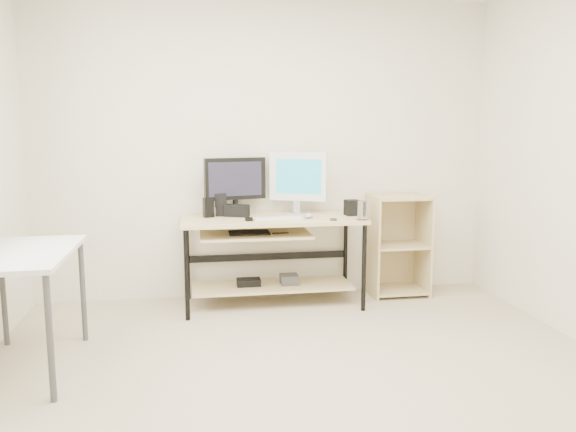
# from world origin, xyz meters

# --- Properties ---
(room) EXTENTS (4.01, 4.01, 2.62)m
(room) POSITION_xyz_m (-0.14, 0.04, 1.32)
(room) COLOR #BCAD90
(room) RESTS_ON ground
(desk) EXTENTS (1.50, 0.65, 0.75)m
(desk) POSITION_xyz_m (-0.03, 1.66, 0.54)
(desk) COLOR #D7C288
(desk) RESTS_ON ground
(side_table) EXTENTS (0.60, 1.00, 0.75)m
(side_table) POSITION_xyz_m (-1.68, 0.60, 0.67)
(side_table) COLOR silver
(side_table) RESTS_ON ground
(shelf_unit) EXTENTS (0.50, 0.40, 0.90)m
(shelf_unit) POSITION_xyz_m (1.15, 1.82, 0.45)
(shelf_unit) COLOR #D0BA82
(shelf_unit) RESTS_ON ground
(black_monitor) EXTENTS (0.53, 0.22, 0.49)m
(black_monitor) POSITION_xyz_m (-0.29, 1.85, 1.03)
(black_monitor) COLOR black
(black_monitor) RESTS_ON desk
(white_imac) EXTENTS (0.48, 0.24, 0.53)m
(white_imac) POSITION_xyz_m (0.25, 1.84, 1.06)
(white_imac) COLOR silver
(white_imac) RESTS_ON desk
(keyboard) EXTENTS (0.40, 0.12, 0.01)m
(keyboard) POSITION_xyz_m (0.03, 1.57, 0.76)
(keyboard) COLOR silver
(keyboard) RESTS_ON desk
(mouse) EXTENTS (0.11, 0.14, 0.04)m
(mouse) POSITION_xyz_m (0.29, 1.58, 0.77)
(mouse) COLOR #BBBBC1
(mouse) RESTS_ON desk
(center_speaker) EXTENTS (0.22, 0.17, 0.10)m
(center_speaker) POSITION_xyz_m (-0.29, 1.75, 0.80)
(center_speaker) COLOR black
(center_speaker) RESTS_ON desk
(speaker_left) EXTENTS (0.10, 0.10, 0.19)m
(speaker_left) POSITION_xyz_m (-0.42, 1.81, 0.85)
(speaker_left) COLOR black
(speaker_left) RESTS_ON desk
(speaker_right) EXTENTS (0.13, 0.13, 0.13)m
(speaker_right) POSITION_xyz_m (0.68, 1.66, 0.82)
(speaker_right) COLOR black
(speaker_right) RESTS_ON desk
(audio_controller) EXTENTS (0.10, 0.08, 0.17)m
(audio_controller) POSITION_xyz_m (-0.52, 1.75, 0.83)
(audio_controller) COLOR black
(audio_controller) RESTS_ON desk
(volume_puck) EXTENTS (0.08, 0.08, 0.03)m
(volume_puck) POSITION_xyz_m (-0.21, 1.51, 0.76)
(volume_puck) COLOR black
(volume_puck) RESTS_ON desk
(smartphone) EXTENTS (0.08, 0.11, 0.01)m
(smartphone) POSITION_xyz_m (0.47, 1.45, 0.75)
(smartphone) COLOR black
(smartphone) RESTS_ON desk
(coaster) EXTENTS (0.12, 0.12, 0.01)m
(coaster) POSITION_xyz_m (0.69, 1.39, 0.75)
(coaster) COLOR #B0784F
(coaster) RESTS_ON desk
(drinking_glass) EXTENTS (0.09, 0.09, 0.15)m
(drinking_glass) POSITION_xyz_m (0.69, 1.39, 0.83)
(drinking_glass) COLOR white
(drinking_glass) RESTS_ON coaster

